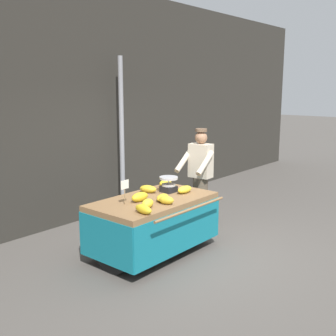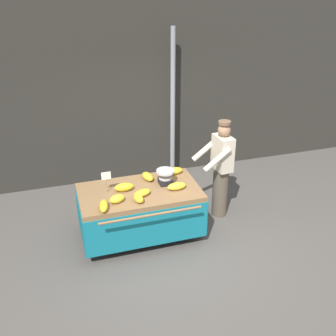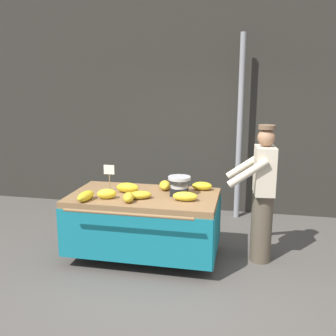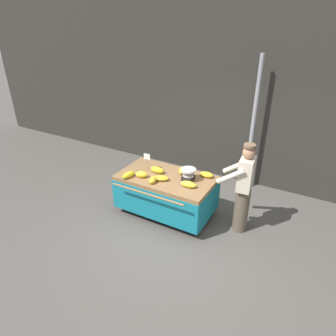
{
  "view_description": "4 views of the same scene",
  "coord_description": "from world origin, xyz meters",
  "px_view_note": "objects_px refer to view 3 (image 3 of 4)",
  "views": [
    {
      "loc": [
        -4.69,
        -3.44,
        2.4
      ],
      "look_at": [
        -0.15,
        0.41,
        1.24
      ],
      "focal_mm": 44.23,
      "sensor_mm": 36.0,
      "label": 1
    },
    {
      "loc": [
        -1.61,
        -4.71,
        3.82
      ],
      "look_at": [
        -0.06,
        0.29,
        1.21
      ],
      "focal_mm": 42.4,
      "sensor_mm": 36.0,
      "label": 2
    },
    {
      "loc": [
        0.75,
        -3.96,
        2.18
      ],
      "look_at": [
        -0.17,
        0.46,
        1.18
      ],
      "focal_mm": 40.49,
      "sensor_mm": 36.0,
      "label": 3
    },
    {
      "loc": [
        2.0,
        -3.89,
        3.52
      ],
      "look_at": [
        -0.41,
        0.37,
        1.05
      ],
      "focal_mm": 31.49,
      "sensor_mm": 36.0,
      "label": 4
    }
  ],
  "objects_px": {
    "price_sign": "(109,172)",
    "banana_bunch_7": "(185,196)",
    "banana_bunch_4": "(140,195)",
    "street_pole": "(240,129)",
    "banana_bunch_3": "(165,185)",
    "banana_bunch_2": "(202,186)",
    "banana_bunch_0": "(128,188)",
    "vendor_person": "(262,194)",
    "banana_bunch_6": "(86,196)",
    "weighing_scale": "(179,186)",
    "banana_bunch_1": "(129,197)",
    "banana_bunch_5": "(107,194)",
    "banana_cart": "(144,212)"
  },
  "relations": [
    {
      "from": "price_sign",
      "to": "banana_bunch_7",
      "type": "relative_size",
      "value": 1.16
    },
    {
      "from": "banana_bunch_4",
      "to": "street_pole",
      "type": "bearing_deg",
      "value": 60.72
    },
    {
      "from": "banana_bunch_3",
      "to": "banana_bunch_4",
      "type": "xyz_separation_m",
      "value": [
        -0.2,
        -0.46,
        -0.01
      ]
    },
    {
      "from": "street_pole",
      "to": "banana_bunch_2",
      "type": "distance_m",
      "value": 1.61
    },
    {
      "from": "banana_bunch_0",
      "to": "vendor_person",
      "type": "bearing_deg",
      "value": 5.8
    },
    {
      "from": "street_pole",
      "to": "banana_bunch_0",
      "type": "relative_size",
      "value": 10.23
    },
    {
      "from": "banana_bunch_3",
      "to": "banana_bunch_6",
      "type": "height_order",
      "value": "same"
    },
    {
      "from": "street_pole",
      "to": "weighing_scale",
      "type": "height_order",
      "value": "street_pole"
    },
    {
      "from": "street_pole",
      "to": "banana_bunch_1",
      "type": "bearing_deg",
      "value": -119.45
    },
    {
      "from": "street_pole",
      "to": "banana_bunch_1",
      "type": "xyz_separation_m",
      "value": [
        -1.2,
        -2.12,
        -0.58
      ]
    },
    {
      "from": "street_pole",
      "to": "banana_bunch_7",
      "type": "distance_m",
      "value": 2.1
    },
    {
      "from": "weighing_scale",
      "to": "banana_bunch_5",
      "type": "bearing_deg",
      "value": -158.07
    },
    {
      "from": "banana_bunch_2",
      "to": "banana_bunch_4",
      "type": "bearing_deg",
      "value": -142.13
    },
    {
      "from": "banana_bunch_3",
      "to": "banana_bunch_6",
      "type": "distance_m",
      "value": 1.05
    },
    {
      "from": "street_pole",
      "to": "banana_cart",
      "type": "xyz_separation_m",
      "value": [
        -1.11,
        -1.8,
        -0.86
      ]
    },
    {
      "from": "banana_bunch_2",
      "to": "vendor_person",
      "type": "xyz_separation_m",
      "value": [
        0.75,
        -0.14,
        -0.02
      ]
    },
    {
      "from": "weighing_scale",
      "to": "banana_bunch_4",
      "type": "height_order",
      "value": "weighing_scale"
    },
    {
      "from": "weighing_scale",
      "to": "banana_bunch_0",
      "type": "xyz_separation_m",
      "value": [
        -0.66,
        -0.03,
        -0.05
      ]
    },
    {
      "from": "banana_bunch_3",
      "to": "banana_bunch_5",
      "type": "xyz_separation_m",
      "value": [
        -0.59,
        -0.54,
        0.0
      ]
    },
    {
      "from": "banana_bunch_1",
      "to": "banana_bunch_5",
      "type": "xyz_separation_m",
      "value": [
        -0.3,
        0.07,
        0.0
      ]
    },
    {
      "from": "banana_bunch_4",
      "to": "banana_bunch_6",
      "type": "height_order",
      "value": "banana_bunch_6"
    },
    {
      "from": "banana_bunch_7",
      "to": "banana_bunch_1",
      "type": "bearing_deg",
      "value": -164.03
    },
    {
      "from": "banana_bunch_1",
      "to": "banana_bunch_2",
      "type": "relative_size",
      "value": 0.84
    },
    {
      "from": "price_sign",
      "to": "banana_bunch_7",
      "type": "height_order",
      "value": "price_sign"
    },
    {
      "from": "street_pole",
      "to": "banana_bunch_1",
      "type": "height_order",
      "value": "street_pole"
    },
    {
      "from": "street_pole",
      "to": "price_sign",
      "type": "distance_m",
      "value": 2.37
    },
    {
      "from": "banana_bunch_0",
      "to": "banana_bunch_1",
      "type": "xyz_separation_m",
      "value": [
        0.13,
        -0.37,
        -0.01
      ]
    },
    {
      "from": "price_sign",
      "to": "banana_bunch_2",
      "type": "relative_size",
      "value": 1.31
    },
    {
      "from": "banana_bunch_0",
      "to": "banana_bunch_2",
      "type": "bearing_deg",
      "value": 18.79
    },
    {
      "from": "banana_bunch_3",
      "to": "banana_bunch_7",
      "type": "xyz_separation_m",
      "value": [
        0.34,
        -0.43,
        -0.0
      ]
    },
    {
      "from": "banana_cart",
      "to": "banana_bunch_0",
      "type": "relative_size",
      "value": 6.4
    },
    {
      "from": "weighing_scale",
      "to": "vendor_person",
      "type": "xyz_separation_m",
      "value": [
        1.0,
        0.14,
        -0.09
      ]
    },
    {
      "from": "banana_cart",
      "to": "banana_bunch_7",
      "type": "bearing_deg",
      "value": -14.71
    },
    {
      "from": "banana_cart",
      "to": "banana_bunch_7",
      "type": "xyz_separation_m",
      "value": [
        0.55,
        -0.14,
        0.27
      ]
    },
    {
      "from": "price_sign",
      "to": "banana_bunch_0",
      "type": "xyz_separation_m",
      "value": [
        0.25,
        -0.03,
        -0.18
      ]
    },
    {
      "from": "weighing_scale",
      "to": "price_sign",
      "type": "bearing_deg",
      "value": 179.88
    },
    {
      "from": "price_sign",
      "to": "vendor_person",
      "type": "distance_m",
      "value": 1.93
    },
    {
      "from": "banana_bunch_5",
      "to": "banana_bunch_2",
      "type": "bearing_deg",
      "value": 29.6
    },
    {
      "from": "street_pole",
      "to": "banana_bunch_6",
      "type": "height_order",
      "value": "street_pole"
    },
    {
      "from": "banana_bunch_0",
      "to": "banana_bunch_6",
      "type": "bearing_deg",
      "value": -131.33
    },
    {
      "from": "banana_bunch_1",
      "to": "banana_bunch_4",
      "type": "relative_size",
      "value": 0.77
    },
    {
      "from": "weighing_scale",
      "to": "banana_bunch_1",
      "type": "height_order",
      "value": "weighing_scale"
    },
    {
      "from": "banana_cart",
      "to": "banana_bunch_6",
      "type": "distance_m",
      "value": 0.76
    },
    {
      "from": "banana_bunch_1",
      "to": "banana_bunch_2",
      "type": "xyz_separation_m",
      "value": [
        0.78,
        0.68,
        -0.0
      ]
    },
    {
      "from": "vendor_person",
      "to": "banana_bunch_2",
      "type": "bearing_deg",
      "value": 169.44
    },
    {
      "from": "banana_bunch_5",
      "to": "banana_bunch_7",
      "type": "xyz_separation_m",
      "value": [
        0.93,
        0.11,
        -0.01
      ]
    },
    {
      "from": "banana_bunch_6",
      "to": "vendor_person",
      "type": "height_order",
      "value": "vendor_person"
    },
    {
      "from": "banana_bunch_1",
      "to": "banana_bunch_6",
      "type": "height_order",
      "value": "same"
    },
    {
      "from": "banana_cart",
      "to": "banana_bunch_5",
      "type": "relative_size",
      "value": 8.14
    },
    {
      "from": "weighing_scale",
      "to": "banana_bunch_7",
      "type": "bearing_deg",
      "value": -63.53
    }
  ]
}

